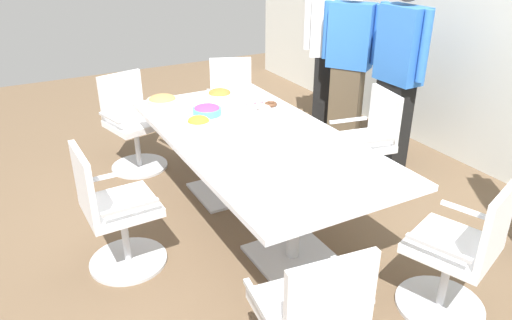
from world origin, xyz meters
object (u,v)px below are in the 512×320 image
(office_chair_4, at_px, (133,128))
(donut_platter, at_px, (259,105))
(snack_bowl_pretzels, at_px, (220,96))
(office_chair_1, at_px, (459,257))
(snack_bowl_chips_orange, at_px, (199,124))
(person_standing_1, at_px, (349,60))
(office_chair_3, at_px, (232,108))
(office_chair_5, at_px, (114,215))
(snack_bowl_candy_mix, at_px, (207,110))
(snack_bowl_cookies, at_px, (162,101))
(person_standing_0, at_px, (330,48))
(plate_stack, at_px, (349,176))
(office_chair_2, at_px, (365,148))
(person_standing_2, at_px, (398,73))
(conference_table, at_px, (256,151))
(napkin_pile, at_px, (298,141))

(office_chair_4, xyz_separation_m, donut_platter, (0.92, 0.88, 0.36))
(office_chair_4, height_order, snack_bowl_pretzels, office_chair_4)
(office_chair_1, height_order, snack_bowl_chips_orange, office_chair_1)
(donut_platter, bearing_deg, snack_bowl_chips_orange, -68.68)
(person_standing_1, height_order, snack_bowl_chips_orange, person_standing_1)
(office_chair_3, distance_m, person_standing_1, 1.32)
(office_chair_5, height_order, snack_bowl_candy_mix, office_chair_5)
(office_chair_5, xyz_separation_m, snack_bowl_cookies, (-0.99, 0.71, 0.39))
(office_chair_3, height_order, donut_platter, office_chair_3)
(person_standing_0, xyz_separation_m, plate_stack, (2.29, -1.53, -0.17))
(office_chair_4, distance_m, person_standing_0, 2.33)
(office_chair_2, bearing_deg, person_standing_2, -53.34)
(conference_table, relative_size, person_standing_1, 1.39)
(person_standing_1, relative_size, napkin_pile, 10.80)
(person_standing_0, distance_m, person_standing_1, 0.42)
(office_chair_1, distance_m, snack_bowl_pretzels, 2.38)
(donut_platter, bearing_deg, person_standing_1, 109.18)
(snack_bowl_pretzels, bearing_deg, office_chair_4, -134.05)
(plate_stack, bearing_deg, office_chair_1, 32.77)
(office_chair_2, bearing_deg, office_chair_4, 59.75)
(snack_bowl_cookies, bearing_deg, office_chair_5, -35.51)
(office_chair_4, relative_size, person_standing_2, 0.51)
(office_chair_1, bearing_deg, snack_bowl_pretzels, 81.58)
(snack_bowl_cookies, bearing_deg, donut_platter, 60.01)
(person_standing_1, height_order, snack_bowl_candy_mix, person_standing_1)
(office_chair_1, height_order, napkin_pile, office_chair_1)
(office_chair_4, relative_size, snack_bowl_candy_mix, 3.85)
(office_chair_3, bearing_deg, plate_stack, 103.44)
(snack_bowl_chips_orange, relative_size, plate_stack, 0.89)
(person_standing_1, height_order, snack_bowl_pretzels, person_standing_1)
(office_chair_5, xyz_separation_m, napkin_pile, (0.28, 1.27, 0.39))
(office_chair_3, bearing_deg, office_chair_2, 133.18)
(person_standing_2, bearing_deg, office_chair_1, 147.30)
(donut_platter, bearing_deg, office_chair_4, -136.40)
(snack_bowl_candy_mix, distance_m, plate_stack, 1.49)
(office_chair_2, height_order, person_standing_2, person_standing_2)
(person_standing_0, bearing_deg, plate_stack, 93.78)
(snack_bowl_cookies, bearing_deg, person_standing_1, 91.34)
(office_chair_2, height_order, snack_bowl_candy_mix, office_chair_2)
(person_standing_0, bearing_deg, person_standing_1, 118.96)
(office_chair_1, xyz_separation_m, office_chair_3, (-2.96, -0.04, 0.00))
(person_standing_0, bearing_deg, person_standing_2, 124.02)
(conference_table, height_order, person_standing_1, person_standing_1)
(office_chair_2, relative_size, napkin_pile, 5.69)
(conference_table, height_order, office_chair_5, office_chair_5)
(office_chair_4, height_order, plate_stack, office_chair_4)
(person_standing_2, bearing_deg, snack_bowl_cookies, 70.79)
(office_chair_4, bearing_deg, donut_platter, 119.57)
(office_chair_5, distance_m, napkin_pile, 1.35)
(person_standing_2, xyz_separation_m, snack_bowl_pretzels, (-0.55, -1.55, -0.14))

